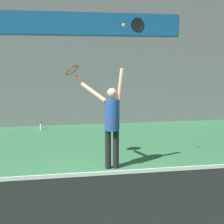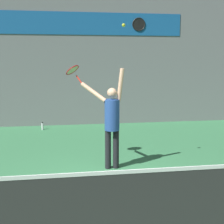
# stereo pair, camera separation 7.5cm
# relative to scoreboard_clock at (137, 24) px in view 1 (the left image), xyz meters

# --- Properties ---
(ground_plane) EXTENTS (18.00, 18.00, 0.00)m
(ground_plane) POSITION_rel_scoreboard_clock_xyz_m (-1.98, -6.33, -3.61)
(ground_plane) COLOR #387A4C
(back_wall) EXTENTS (18.00, 0.10, 5.00)m
(back_wall) POSITION_rel_scoreboard_clock_xyz_m (-1.98, 0.08, -1.11)
(back_wall) COLOR slate
(back_wall) RESTS_ON ground_plane
(sponsor_banner) EXTENTS (7.08, 0.02, 0.78)m
(sponsor_banner) POSITION_rel_scoreboard_clock_xyz_m (-1.98, 0.02, -0.00)
(sponsor_banner) COLOR #195B9E
(scoreboard_clock) EXTENTS (0.48, 0.04, 0.48)m
(scoreboard_clock) POSITION_rel_scoreboard_clock_xyz_m (0.00, 0.00, 0.00)
(scoreboard_clock) COLOR black
(court_net) EXTENTS (6.54, 0.07, 1.06)m
(court_net) POSITION_rel_scoreboard_clock_xyz_m (-1.98, -7.55, -3.12)
(court_net) COLOR #333333
(court_net) RESTS_ON ground_plane
(tennis_player) EXTENTS (0.92, 0.59, 2.18)m
(tennis_player) POSITION_rel_scoreboard_clock_xyz_m (-1.74, -4.79, -2.53)
(tennis_player) COLOR black
(tennis_player) RESTS_ON ground_plane
(tennis_racket) EXTENTS (0.43, 0.43, 0.42)m
(tennis_racket) POSITION_rel_scoreboard_clock_xyz_m (-2.53, -4.29, -1.50)
(tennis_racket) COLOR red
(tennis_ball) EXTENTS (0.07, 0.07, 0.07)m
(tennis_ball) POSITION_rel_scoreboard_clock_xyz_m (-1.50, -4.87, -0.57)
(tennis_ball) COLOR #CCDB2D
(water_bottle) EXTENTS (0.07, 0.07, 0.26)m
(water_bottle) POSITION_rel_scoreboard_clock_xyz_m (-3.48, -0.63, -3.50)
(water_bottle) COLOR silver
(water_bottle) RESTS_ON ground_plane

